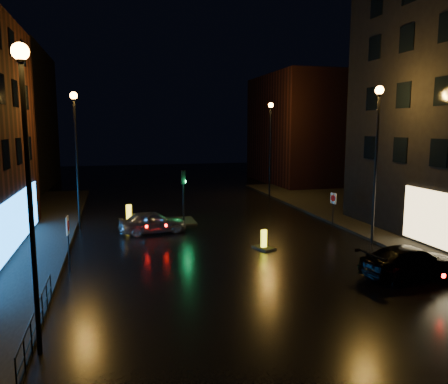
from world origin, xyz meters
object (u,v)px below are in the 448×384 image
Objects in this scene: bollard_near at (264,245)px; road_sign_left at (68,230)px; traffic_signal at (184,215)px; dark_sedan at (411,262)px; silver_hatchback at (153,222)px; road_sign_right at (333,201)px; bollard_far at (129,219)px.

road_sign_left is (-9.46, -1.13, 1.59)m from bollard_near.
road_sign_left is at bearing -126.89° from traffic_signal.
traffic_signal is at bearing 22.67° from dark_sedan.
dark_sedan is 3.43× the size of bollard_near.
silver_hatchback reaches higher than dark_sedan.
silver_hatchback is at bearing 116.40° from bollard_near.
dark_sedan is at bearing 66.06° from road_sign_right.
bollard_near is 0.63× the size of road_sign_right.
silver_hatchback is 3.59m from bollard_far.
silver_hatchback is 1.86× the size of road_sign_right.
traffic_signal is 1.43× the size of road_sign_left.
traffic_signal is 9.78m from road_sign_right.
road_sign_left is 16.39m from road_sign_right.
road_sign_right is (11.38, -0.84, 0.92)m from silver_hatchback.
road_sign_left is (-13.98, 4.53, 1.14)m from dark_sedan.
road_sign_left is at bearing -85.58° from bollard_far.
road_sign_left reaches higher than bollard_near.
traffic_signal is 8.06m from bollard_near.
road_sign_left is (-4.17, -6.01, 1.14)m from silver_hatchback.
bollard_far is (-11.06, 13.88, -0.41)m from dark_sedan.
traffic_signal is at bearing -35.43° from road_sign_right.
dark_sedan is at bearing -143.44° from silver_hatchback.
traffic_signal is 10.84m from road_sign_left.
traffic_signal is 0.88× the size of silver_hatchback.
traffic_signal reaches higher than bollard_near.
bollard_near is (-4.52, 5.66, -0.45)m from dark_sedan.
traffic_signal is 0.75× the size of dark_sedan.
bollard_near is 9.66m from road_sign_left.
dark_sedan reaches higher than bollard_near.
road_sign_right is (6.09, 4.03, 1.37)m from bollard_near.
road_sign_right is at bearing 20.88° from road_sign_left.
road_sign_right reaches higher than dark_sedan.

